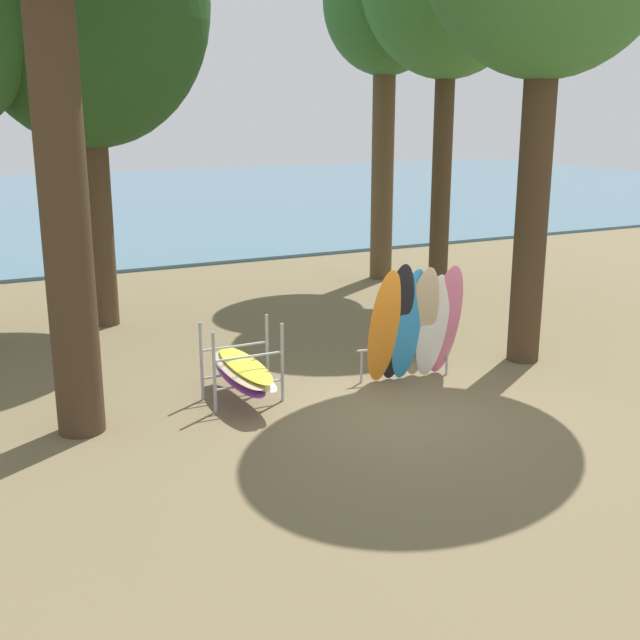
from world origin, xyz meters
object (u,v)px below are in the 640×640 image
at_px(tree_far_right_back, 85,4).
at_px(leaning_board_pile, 415,325).
at_px(tree_far_left_back, 386,10).
at_px(board_storage_rack, 241,370).

xyz_separation_m(tree_far_right_back, leaning_board_pile, (3.73, -6.06, -5.35)).
xyz_separation_m(tree_far_left_back, tree_far_right_back, (-7.63, -1.56, -0.43)).
bearing_deg(tree_far_left_back, tree_far_right_back, -168.46).
relative_size(tree_far_right_back, board_storage_rack, 4.29).
xyz_separation_m(tree_far_left_back, board_storage_rack, (-6.73, -7.11, -6.28)).
bearing_deg(tree_far_right_back, board_storage_rack, -80.82).
relative_size(tree_far_right_back, leaning_board_pile, 4.35).
distance_m(tree_far_left_back, leaning_board_pile, 10.32).
bearing_deg(board_storage_rack, tree_far_right_back, 99.18).
height_order(leaning_board_pile, board_storage_rack, leaning_board_pile).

